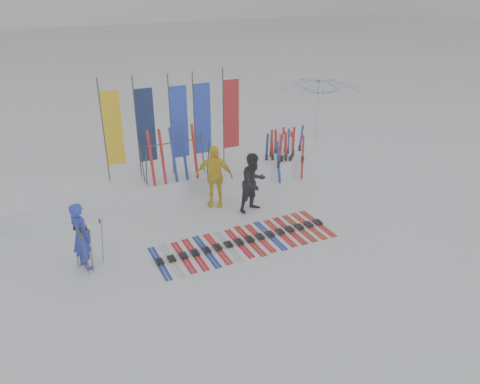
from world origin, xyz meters
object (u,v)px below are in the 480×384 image
person_blue (81,236)px  ski_row (245,241)px  person_yellow (214,176)px  tent_canopy (319,115)px  ski_rack (175,155)px  person_black (253,183)px

person_blue → ski_row: person_blue is taller
person_yellow → tent_canopy: bearing=60.0°
ski_rack → person_blue: bearing=-138.9°
person_blue → ski_row: size_ratio=0.36×
person_yellow → person_black: bearing=-7.8°
person_black → ski_row: 2.08m
person_blue → person_black: 5.14m
ski_row → tent_canopy: bearing=41.6°
ski_row → person_black: bearing=56.1°
tent_canopy → ski_rack: size_ratio=1.64×
person_blue → ski_row: bearing=-123.8°
person_black → ski_rack: ski_rack is taller
tent_canopy → ski_rack: tent_canopy is taller
person_blue → ski_rack: (3.34, 2.92, 0.52)m
person_black → ski_row: size_ratio=0.37×
person_black → ski_row: person_black is taller
tent_canopy → ski_rack: (-6.31, -1.44, -0.12)m
person_black → person_yellow: size_ratio=0.94×
person_black → person_blue: bearing=175.2°
person_blue → tent_canopy: size_ratio=0.52×
person_yellow → ski_row: person_yellow is taller
person_yellow → tent_canopy: (5.50, 2.62, 0.54)m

